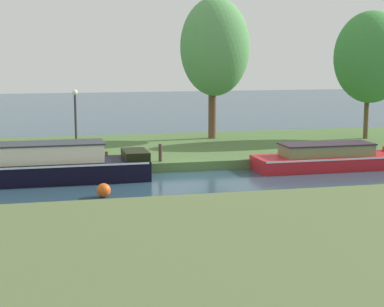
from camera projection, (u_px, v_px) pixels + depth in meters
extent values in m
plane|color=#274152|center=(191.00, 181.00, 24.48)|extent=(120.00, 120.00, 0.00)
cube|color=#4B6A37|center=(159.00, 150.00, 31.17)|extent=(72.00, 10.00, 0.40)
cube|color=#55663A|center=(274.00, 242.00, 15.80)|extent=(72.00, 10.00, 0.40)
cube|color=red|center=(332.00, 162.00, 27.10)|extent=(6.92, 1.90, 0.60)
cube|color=white|center=(332.00, 156.00, 27.06)|extent=(6.79, 1.93, 0.07)
cube|color=olive|center=(326.00, 150.00, 26.95)|extent=(3.93, 1.44, 0.47)
cube|color=#312430|center=(327.00, 144.00, 26.91)|extent=(4.03, 1.52, 0.06)
cube|color=black|center=(35.00, 172.00, 24.19)|extent=(8.80, 2.06, 0.80)
cube|color=white|center=(35.00, 163.00, 24.14)|extent=(8.62, 2.09, 0.07)
cube|color=#EFE2C2|center=(31.00, 153.00, 24.05)|extent=(5.49, 1.57, 0.68)
cube|color=#2F333A|center=(30.00, 144.00, 23.99)|extent=(5.59, 1.65, 0.06)
cube|color=black|center=(135.00, 154.00, 25.01)|extent=(0.95, 1.73, 0.32)
cylinder|color=brown|center=(212.00, 106.00, 33.81)|extent=(0.42, 0.42, 3.50)
ellipsoid|color=#579853|center=(215.00, 47.00, 32.85)|extent=(3.69, 3.36, 5.15)
cylinder|color=brown|center=(366.00, 110.00, 33.76)|extent=(0.25, 0.25, 3.04)
ellipsoid|color=#3C853B|center=(371.00, 57.00, 33.07)|extent=(4.02, 3.46, 4.85)
cylinder|color=#333338|center=(76.00, 128.00, 26.53)|extent=(0.10, 0.10, 2.81)
sphere|color=white|center=(75.00, 92.00, 26.29)|extent=(0.24, 0.24, 0.24)
cylinder|color=#53331E|center=(107.00, 158.00, 26.07)|extent=(0.12, 0.12, 0.51)
cylinder|color=#46322B|center=(160.00, 153.00, 26.58)|extent=(0.15, 0.15, 0.75)
sphere|color=#E55919|center=(104.00, 190.00, 21.66)|extent=(0.49, 0.49, 0.49)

